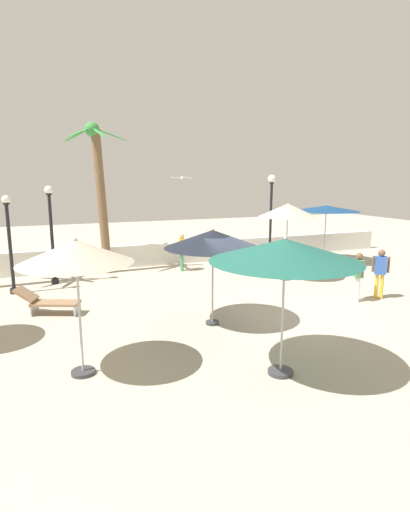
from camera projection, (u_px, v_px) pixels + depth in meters
The scene contains 16 objects.
ground_plane at pixel (244, 323), 11.52m from camera, with size 56.00×56.00×0.00m, color #B2A893.
boundary_wall at pixel (162, 254), 19.17m from camera, with size 25.20×0.30×1.01m, color silver.
patio_umbrella_0 at pixel (76, 253), 8.01m from camera, with size 2.29×2.29×2.89m.
patio_umbrella_2 at pixel (213, 239), 10.95m from camera, with size 2.66×2.66×2.71m.
patio_umbrella_3 at pixel (288, 211), 15.95m from camera, with size 2.33×2.33×3.10m.
patio_umbrella_4 at pixel (326, 209), 19.22m from camera, with size 3.10×3.10×2.83m.
patio_umbrella_5 at pixel (285, 251), 8.02m from camera, with size 3.05×3.05×2.91m.
palm_tree_1 at pixel (99, 185), 16.88m from camera, with size 2.58×2.80×6.29m.
lamp_post_0 at pixel (51, 230), 15.41m from camera, with size 0.31×0.31×3.77m.
lamp_post_1 at pixel (10, 242), 14.09m from camera, with size 0.29×0.29×3.47m.
lamp_post_2 at pixel (271, 210), 18.90m from camera, with size 0.37×0.37×4.20m.
lounge_chair_0 at pixel (48, 301), 12.16m from camera, with size 1.94×1.23×0.83m.
guest_0 at pixel (358, 272), 13.33m from camera, with size 0.37×0.52×1.65m.
guest_1 at pixel (380, 269), 13.65m from camera, with size 0.45×0.42×1.69m.
guest_2 at pixel (182, 248), 17.81m from camera, with size 0.28×0.56×1.66m.
seagull_0 at pixel (182, 178), 19.42m from camera, with size 1.01×0.65×0.14m.
Camera 1 is at (-5.09, -9.77, 4.04)m, focal length 28.43 mm.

